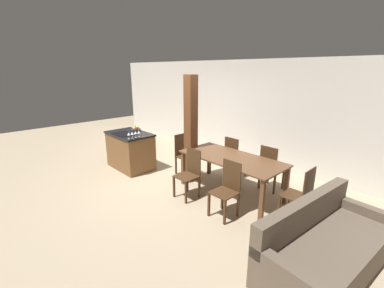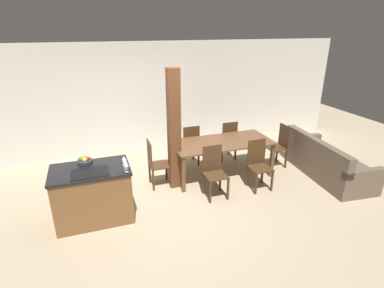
# 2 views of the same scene
# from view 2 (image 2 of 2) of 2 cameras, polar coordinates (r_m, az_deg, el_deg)

# --- Properties ---
(ground_plane) EXTENTS (16.00, 16.00, 0.00)m
(ground_plane) POSITION_cam_2_polar(r_m,az_deg,el_deg) (5.75, -5.07, -10.27)
(ground_plane) COLOR tan
(wall_back) EXTENTS (11.20, 0.08, 2.70)m
(wall_back) POSITION_cam_2_polar(r_m,az_deg,el_deg) (7.56, -10.26, 8.41)
(wall_back) COLOR silver
(wall_back) RESTS_ON ground_plane
(kitchen_island) EXTENTS (1.23, 0.78, 0.93)m
(kitchen_island) POSITION_cam_2_polar(r_m,az_deg,el_deg) (5.22, -18.31, -9.02)
(kitchen_island) COLOR brown
(kitchen_island) RESTS_ON ground_plane
(fruit_bowl) EXTENTS (0.24, 0.24, 0.12)m
(fruit_bowl) POSITION_cam_2_polar(r_m,az_deg,el_deg) (5.21, -19.79, -2.96)
(fruit_bowl) COLOR #383D47
(fruit_bowl) RESTS_ON kitchen_island
(wine_glass_near) EXTENTS (0.07, 0.07, 0.15)m
(wine_glass_near) POSITION_cam_2_polar(r_m,az_deg,el_deg) (4.69, -12.44, -3.92)
(wine_glass_near) COLOR silver
(wine_glass_near) RESTS_ON kitchen_island
(wine_glass_middle) EXTENTS (0.07, 0.07, 0.15)m
(wine_glass_middle) POSITION_cam_2_polar(r_m,az_deg,el_deg) (4.77, -12.58, -3.48)
(wine_glass_middle) COLOR silver
(wine_glass_middle) RESTS_ON kitchen_island
(wine_glass_far) EXTENTS (0.07, 0.07, 0.15)m
(wine_glass_far) POSITION_cam_2_polar(r_m,az_deg,el_deg) (4.85, -12.72, -3.06)
(wine_glass_far) COLOR silver
(wine_glass_far) RESTS_ON kitchen_island
(wine_glass_end) EXTENTS (0.07, 0.07, 0.15)m
(wine_glass_end) POSITION_cam_2_polar(r_m,az_deg,el_deg) (4.93, -12.85, -2.66)
(wine_glass_end) COLOR silver
(wine_glass_end) RESTS_ON kitchen_island
(dining_table) EXTENTS (2.10, 0.96, 0.78)m
(dining_table) POSITION_cam_2_polar(r_m,az_deg,el_deg) (6.32, 5.71, -0.30)
(dining_table) COLOR brown
(dining_table) RESTS_ON ground_plane
(dining_chair_near_left) EXTENTS (0.40, 0.40, 0.97)m
(dining_chair_near_left) POSITION_cam_2_polar(r_m,az_deg,el_deg) (5.63, 4.23, -5.12)
(dining_chair_near_left) COLOR #472D19
(dining_chair_near_left) RESTS_ON ground_plane
(dining_chair_near_right) EXTENTS (0.40, 0.40, 0.97)m
(dining_chair_near_right) POSITION_cam_2_polar(r_m,az_deg,el_deg) (6.04, 12.52, -3.69)
(dining_chair_near_right) COLOR #472D19
(dining_chair_near_right) RESTS_ON ground_plane
(dining_chair_far_left) EXTENTS (0.40, 0.40, 0.97)m
(dining_chair_far_left) POSITION_cam_2_polar(r_m,az_deg,el_deg) (6.82, -0.41, -0.13)
(dining_chair_far_left) COLOR #472D19
(dining_chair_far_left) RESTS_ON ground_plane
(dining_chair_far_right) EXTENTS (0.40, 0.40, 0.97)m
(dining_chair_far_right) POSITION_cam_2_polar(r_m,az_deg,el_deg) (7.16, 6.76, 0.79)
(dining_chair_far_right) COLOR #472D19
(dining_chair_far_right) RESTS_ON ground_plane
(dining_chair_head_end) EXTENTS (0.40, 0.40, 0.97)m
(dining_chair_head_end) POSITION_cam_2_polar(r_m,az_deg,el_deg) (5.97, -6.95, -3.60)
(dining_chair_head_end) COLOR #472D19
(dining_chair_head_end) RESTS_ON ground_plane
(dining_chair_foot_end) EXTENTS (0.40, 0.40, 0.97)m
(dining_chair_foot_end) POSITION_cam_2_polar(r_m,az_deg,el_deg) (7.07, 16.24, -0.23)
(dining_chair_foot_end) COLOR #472D19
(dining_chair_foot_end) RESTS_ON ground_plane
(couch) EXTENTS (1.06, 2.13, 0.85)m
(couch) POSITION_cam_2_polar(r_m,az_deg,el_deg) (7.05, 24.22, -3.35)
(couch) COLOR brown
(couch) RESTS_ON ground_plane
(timber_post) EXTENTS (0.22, 0.22, 2.35)m
(timber_post) POSITION_cam_2_polar(r_m,az_deg,el_deg) (5.69, -3.44, 2.57)
(timber_post) COLOR brown
(timber_post) RESTS_ON ground_plane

